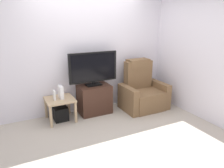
# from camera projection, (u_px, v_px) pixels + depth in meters

# --- Properties ---
(ground_plane) EXTENTS (6.40, 6.40, 0.00)m
(ground_plane) POSITION_uv_depth(u_px,v_px,m) (111.00, 129.00, 4.03)
(ground_plane) COLOR #B2A899
(wall_back) EXTENTS (6.40, 0.06, 2.60)m
(wall_back) POSITION_uv_depth(u_px,v_px,m) (87.00, 51.00, 4.63)
(wall_back) COLOR silver
(wall_back) RESTS_ON ground
(wall_side) EXTENTS (0.06, 4.48, 2.60)m
(wall_side) POSITION_uv_depth(u_px,v_px,m) (193.00, 52.00, 4.47)
(wall_side) COLOR silver
(wall_side) RESTS_ON ground
(tv_stand) EXTENTS (0.66, 0.46, 0.61)m
(tv_stand) POSITION_uv_depth(u_px,v_px,m) (94.00, 99.00, 4.67)
(tv_stand) COLOR #3D2319
(tv_stand) RESTS_ON ground
(television) EXTENTS (1.04, 0.20, 0.70)m
(television) POSITION_uv_depth(u_px,v_px,m) (93.00, 68.00, 4.50)
(television) COLOR black
(television) RESTS_ON tv_stand
(recliner_armchair) EXTENTS (0.98, 0.78, 1.08)m
(recliner_armchair) POSITION_uv_depth(u_px,v_px,m) (142.00, 92.00, 4.93)
(recliner_armchair) COLOR brown
(recliner_armchair) RESTS_ON ground
(side_table) EXTENTS (0.54, 0.54, 0.45)m
(side_table) POSITION_uv_depth(u_px,v_px,m) (60.00, 102.00, 4.30)
(side_table) COLOR tan
(side_table) RESTS_ON ground
(subwoofer_box) EXTENTS (0.27, 0.27, 0.27)m
(subwoofer_box) POSITION_uv_depth(u_px,v_px,m) (61.00, 114.00, 4.37)
(subwoofer_box) COLOR black
(subwoofer_box) RESTS_ON ground
(book_upright) EXTENTS (0.03, 0.11, 0.19)m
(book_upright) POSITION_uv_depth(u_px,v_px,m) (54.00, 95.00, 4.19)
(book_upright) COLOR white
(book_upright) RESTS_ON side_table
(game_console) EXTENTS (0.07, 0.20, 0.25)m
(game_console) POSITION_uv_depth(u_px,v_px,m) (61.00, 92.00, 4.27)
(game_console) COLOR white
(game_console) RESTS_ON side_table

